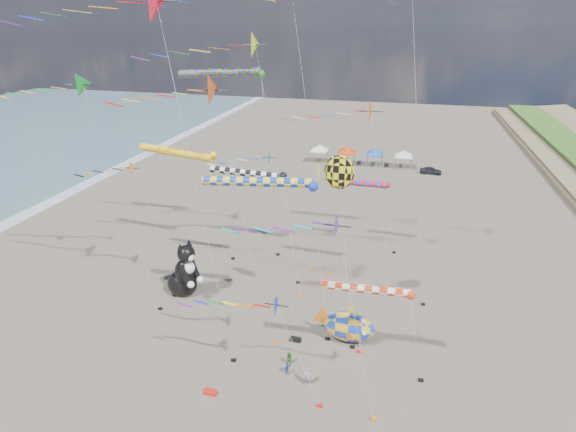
# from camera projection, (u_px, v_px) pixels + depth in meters

# --- Properties ---
(delta_kite_0) EXTENTS (9.54, 1.59, 12.17)m
(delta_kite_0) POSITION_uv_depth(u_px,v_px,m) (122.00, 174.00, 42.38)
(delta_kite_0) COLOR orange
(delta_kite_0) RESTS_ON ground
(delta_kite_1) EXTENTS (10.14, 1.82, 8.36)m
(delta_kite_1) POSITION_uv_depth(u_px,v_px,m) (253.00, 311.00, 28.88)
(delta_kite_1) COLOR #0E37C4
(delta_kite_1) RESTS_ON ground
(delta_kite_2) EXTENTS (12.21, 2.04, 20.80)m
(delta_kite_2) POSITION_uv_depth(u_px,v_px,m) (67.00, 89.00, 34.43)
(delta_kite_2) COLOR #0E8A24
(delta_kite_2) RESTS_ON ground
(delta_kite_4) EXTENTS (11.72, 2.38, 21.34)m
(delta_kite_4) POSITION_uv_depth(u_px,v_px,m) (201.00, 91.00, 29.99)
(delta_kite_4) COLOR #E3450C
(delta_kite_4) RESTS_ON ground
(delta_kite_5) EXTENTS (12.88, 2.12, 23.64)m
(delta_kite_5) POSITION_uv_depth(u_px,v_px,m) (249.00, 48.00, 35.36)
(delta_kite_5) COLOR #C4DC0F
(delta_kite_5) RESTS_ON ground
(delta_kite_6) EXTENTS (9.14, 1.76, 14.46)m
(delta_kite_6) POSITION_uv_depth(u_px,v_px,m) (326.00, 235.00, 25.19)
(delta_kite_6) COLOR #5C25A7
(delta_kite_6) RESTS_ON ground
(delta_kite_8) EXTENTS (10.81, 1.86, 12.50)m
(delta_kite_8) POSITION_uv_depth(u_px,v_px,m) (259.00, 164.00, 44.42)
(delta_kite_8) COLOR #18A5B9
(delta_kite_8) RESTS_ON ground
(delta_kite_9) EXTENTS (15.39, 2.87, 26.77)m
(delta_kite_9) POSITION_uv_depth(u_px,v_px,m) (129.00, 4.00, 25.89)
(delta_kite_9) COLOR red
(delta_kite_9) RESTS_ON ground
(delta_kite_10) EXTENTS (10.36, 2.41, 18.31)m
(delta_kite_10) POSITION_uv_depth(u_px,v_px,m) (368.00, 114.00, 38.40)
(delta_kite_10) COLOR #E6500D
(delta_kite_10) RESTS_ON ground
(windsock_0) EXTENTS (7.81, 0.65, 7.56)m
(windsock_0) POSITION_uv_depth(u_px,v_px,m) (370.00, 290.00, 30.92)
(windsock_0) COLOR red
(windsock_0) RESTS_ON ground
(windsock_1) EXTENTS (7.22, 0.69, 8.38)m
(windsock_1) POSITION_uv_depth(u_px,v_px,m) (364.00, 184.00, 48.56)
(windsock_1) COLOR red
(windsock_1) RESTS_ON ground
(windsock_2) EXTENTS (9.93, 0.85, 12.19)m
(windsock_2) POSITION_uv_depth(u_px,v_px,m) (180.00, 153.00, 46.05)
(windsock_2) COLOR #FFAF15
(windsock_2) RESTS_ON ground
(windsock_3) EXTENTS (10.07, 0.76, 13.71)m
(windsock_3) POSITION_uv_depth(u_px,v_px,m) (263.00, 183.00, 32.97)
(windsock_3) COLOR #1235B6
(windsock_3) RESTS_ON ground
(windsock_4) EXTENTS (10.33, 0.81, 19.91)m
(windsock_4) POSITION_uv_depth(u_px,v_px,m) (223.00, 74.00, 43.89)
(windsock_4) COLOR #208317
(windsock_4) RESTS_ON ground
(windsock_5) EXTENTS (8.80, 0.71, 11.56)m
(windsock_5) POSITION_uv_depth(u_px,v_px,m) (250.00, 174.00, 41.66)
(windsock_5) COLOR black
(windsock_5) RESTS_ON ground
(angelfish_kite) EXTENTS (3.74, 3.02, 15.36)m
(angelfish_kite) POSITION_uv_depth(u_px,v_px,m) (336.00, 174.00, 32.85)
(angelfish_kite) COLOR yellow
(angelfish_kite) RESTS_ON ground
(cat_inflatable) EXTENTS (4.91, 3.84, 5.93)m
(cat_inflatable) POSITION_uv_depth(u_px,v_px,m) (184.00, 267.00, 42.14)
(cat_inflatable) COLOR black
(cat_inflatable) RESTS_ON ground
(fish_inflatable) EXTENTS (5.59, 2.83, 3.69)m
(fish_inflatable) POSITION_uv_depth(u_px,v_px,m) (348.00, 327.00, 36.18)
(fish_inflatable) COLOR blue
(fish_inflatable) RESTS_ON ground
(person_adult) EXTENTS (0.64, 0.52, 1.50)m
(person_adult) POSITION_uv_depth(u_px,v_px,m) (308.00, 377.00, 32.21)
(person_adult) COLOR gray
(person_adult) RESTS_ON ground
(child_green) EXTENTS (0.66, 0.59, 1.13)m
(child_green) POSITION_uv_depth(u_px,v_px,m) (289.00, 359.00, 34.18)
(child_green) COLOR #1F721E
(child_green) RESTS_ON ground
(child_blue) EXTENTS (0.57, 0.63, 1.03)m
(child_blue) POSITION_uv_depth(u_px,v_px,m) (287.00, 369.00, 33.29)
(child_blue) COLOR #284AAA
(child_blue) RESTS_ON ground
(kite_bag_0) EXTENTS (0.90, 0.44, 0.30)m
(kite_bag_0) POSITION_uv_depth(u_px,v_px,m) (359.00, 289.00, 43.79)
(kite_bag_0) COLOR #1421CB
(kite_bag_0) RESTS_ON ground
(kite_bag_1) EXTENTS (0.90, 0.44, 0.30)m
(kite_bag_1) POSITION_uv_depth(u_px,v_px,m) (210.00, 392.00, 31.67)
(kite_bag_1) COLOR red
(kite_bag_1) RESTS_ON ground
(kite_bag_2) EXTENTS (0.90, 0.44, 0.30)m
(kite_bag_2) POSITION_uv_depth(u_px,v_px,m) (296.00, 339.00, 36.90)
(kite_bag_2) COLOR black
(kite_bag_2) RESTS_ON ground
(tent_row) EXTENTS (19.20, 4.20, 3.80)m
(tent_row) POSITION_uv_depth(u_px,v_px,m) (361.00, 148.00, 80.36)
(tent_row) COLOR white
(tent_row) RESTS_ON ground
(parked_car) EXTENTS (3.69, 1.64, 1.24)m
(parked_car) POSITION_uv_depth(u_px,v_px,m) (431.00, 170.00, 76.80)
(parked_car) COLOR #26262D
(parked_car) RESTS_ON ground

